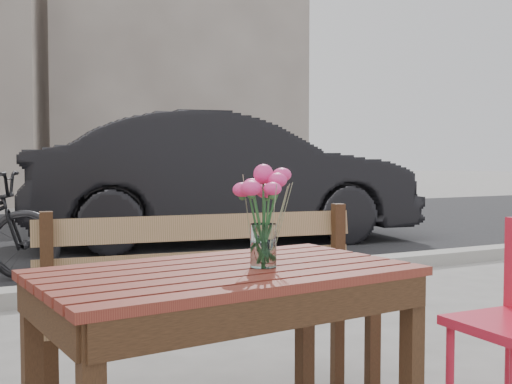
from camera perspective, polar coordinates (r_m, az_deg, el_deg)
street at (r=6.99m, az=-18.36°, el=-5.49°), size 30.00×8.12×0.12m
main_table at (r=2.03m, az=-2.71°, el=-9.99°), size 1.19×0.76×0.70m
main_bench at (r=2.67m, az=-4.23°, el=-8.30°), size 1.42×0.59×0.86m
main_vase at (r=2.00m, az=0.66°, el=-1.02°), size 0.18×0.18×0.32m
parked_car at (r=7.99m, az=-3.05°, el=1.17°), size 4.99×2.39×1.58m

